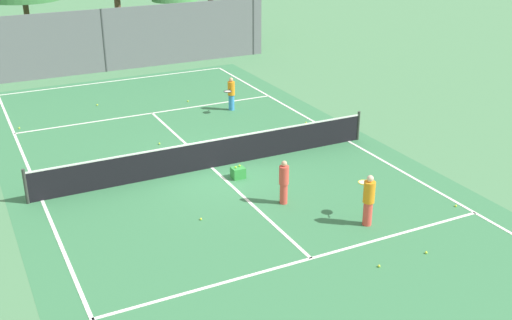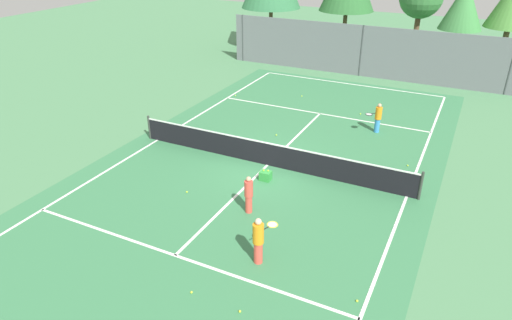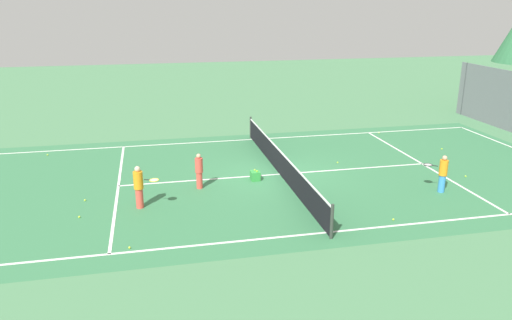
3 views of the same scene
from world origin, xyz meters
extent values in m
plane|color=#4C8456|center=(0.00, 0.00, 0.00)|extent=(80.00, 80.00, 0.00)
cube|color=#387A4C|center=(0.00, 0.00, 0.00)|extent=(13.00, 25.00, 0.00)
cube|color=white|center=(-5.50, 0.00, 0.01)|extent=(0.10, 24.00, 0.01)
cube|color=white|center=(5.50, 0.00, 0.01)|extent=(0.10, 24.00, 0.01)
cube|color=white|center=(0.00, -6.40, 0.01)|extent=(11.00, 0.10, 0.01)
cube|color=white|center=(0.00, 6.40, 0.01)|extent=(11.00, 0.10, 0.01)
cube|color=white|center=(0.00, 0.00, 0.01)|extent=(0.10, 12.80, 0.01)
cylinder|color=#333833|center=(-5.90, 0.00, 0.55)|extent=(0.10, 0.10, 1.10)
cylinder|color=#333833|center=(5.90, 0.00, 0.55)|extent=(0.10, 0.10, 1.10)
cube|color=black|center=(0.00, 0.00, 0.47)|extent=(11.80, 0.03, 0.95)
cube|color=white|center=(0.00, 0.00, 0.97)|extent=(11.80, 0.04, 0.05)
cylinder|color=#3F4447|center=(-8.50, 14.00, 1.60)|extent=(0.12, 0.12, 3.20)
cylinder|color=#388CD8|center=(3.17, 5.33, 0.33)|extent=(0.24, 0.24, 0.66)
cylinder|color=orange|center=(3.17, 5.33, 0.95)|extent=(0.30, 0.30, 0.58)
sphere|color=tan|center=(3.17, 5.33, 1.32)|extent=(0.18, 0.18, 0.18)
cylinder|color=black|center=(2.97, 5.10, 0.97)|extent=(0.15, 0.17, 0.03)
torus|color=black|center=(2.81, 4.90, 0.97)|extent=(0.46, 0.46, 0.03)
cylinder|color=silver|center=(2.81, 4.90, 0.97)|extent=(0.39, 0.39, 0.00)
cylinder|color=#E54C3F|center=(2.31, -5.57, 0.35)|extent=(0.26, 0.26, 0.70)
cylinder|color=orange|center=(2.31, -5.57, 1.00)|extent=(0.32, 0.32, 0.61)
sphere|color=beige|center=(2.31, -5.57, 1.40)|extent=(0.19, 0.19, 0.19)
cylinder|color=black|center=(2.41, -5.28, 1.03)|extent=(0.10, 0.20, 0.03)
torus|color=yellow|center=(2.50, -5.04, 1.03)|extent=(0.42, 0.42, 0.03)
cylinder|color=silver|center=(2.50, -5.04, 1.03)|extent=(0.35, 0.35, 0.00)
cylinder|color=#E54C3F|center=(0.88, -3.38, 0.32)|extent=(0.23, 0.23, 0.63)
cylinder|color=#E54C3F|center=(0.88, -3.38, 0.91)|extent=(0.29, 0.29, 0.56)
sphere|color=tan|center=(0.88, -3.38, 1.28)|extent=(0.17, 0.17, 0.17)
cube|color=green|center=(0.44, -1.13, 0.18)|extent=(0.41, 0.35, 0.36)
sphere|color=#CCE533|center=(0.36, -1.13, 0.39)|extent=(0.07, 0.07, 0.07)
sphere|color=#CCE533|center=(0.53, -1.08, 0.39)|extent=(0.07, 0.07, 0.07)
sphere|color=#CCE533|center=(-0.88, 2.84, 0.03)|extent=(0.07, 0.07, 0.07)
sphere|color=#CCE533|center=(-1.81, 8.48, 0.03)|extent=(0.07, 0.07, 0.07)
sphere|color=#CCE533|center=(-5.25, 6.88, 0.03)|extent=(0.07, 0.07, 0.07)
sphere|color=#CCE533|center=(-4.79, -9.76, 0.03)|extent=(0.07, 0.07, 0.07)
sphere|color=#CCE533|center=(2.75, -7.51, 0.03)|extent=(0.07, 0.07, 0.07)
sphere|color=#CCE533|center=(-1.71, -3.26, 0.03)|extent=(0.07, 0.07, 0.07)
sphere|color=#CCE533|center=(1.91, 7.22, 0.03)|extent=(0.07, 0.07, 0.07)
sphere|color=#CCE533|center=(5.11, 2.42, 0.03)|extent=(0.07, 0.07, 0.07)
sphere|color=#CCE533|center=(1.29, -7.49, 0.03)|extent=(0.07, 0.07, 0.07)
sphere|color=#CCE533|center=(5.28, -5.85, 0.03)|extent=(0.07, 0.07, 0.07)
camera|label=1|loc=(-7.33, -17.95, 8.42)|focal=44.19mm
camera|label=2|loc=(6.85, -14.89, 8.59)|focal=32.03mm
camera|label=3|loc=(18.45, -5.02, 6.72)|focal=34.77mm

